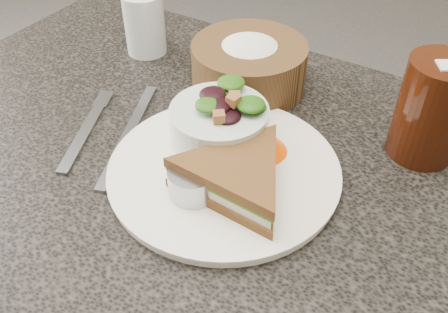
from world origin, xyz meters
name	(u,v)px	position (x,y,z in m)	size (l,w,h in m)	color
dinner_plate	(224,171)	(0.02, 0.01, 0.76)	(0.28, 0.28, 0.01)	white
sandwich	(238,177)	(0.05, -0.02, 0.78)	(0.17, 0.17, 0.05)	#563217
salad_bowl	(219,120)	(-0.01, 0.05, 0.80)	(0.13, 0.13, 0.07)	silver
dressing_ramekin	(193,182)	(0.01, -0.05, 0.78)	(0.06, 0.06, 0.04)	#9DA1A6
orange_wedge	(263,142)	(0.05, 0.06, 0.78)	(0.07, 0.07, 0.03)	#EF4A00
fork	(84,133)	(-0.19, -0.02, 0.75)	(0.02, 0.16, 0.00)	#969AA6
knife	(129,133)	(-0.13, 0.01, 0.75)	(0.01, 0.23, 0.00)	gray
bread_basket	(249,59)	(-0.05, 0.20, 0.80)	(0.17, 0.17, 0.10)	brown
cola_glass	(433,106)	(0.22, 0.18, 0.82)	(0.09, 0.09, 0.15)	black
water_glass	(144,24)	(-0.25, 0.21, 0.80)	(0.07, 0.07, 0.10)	silver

